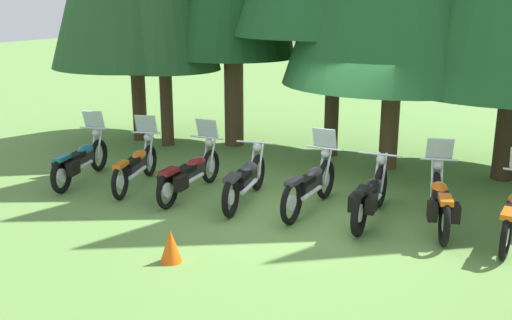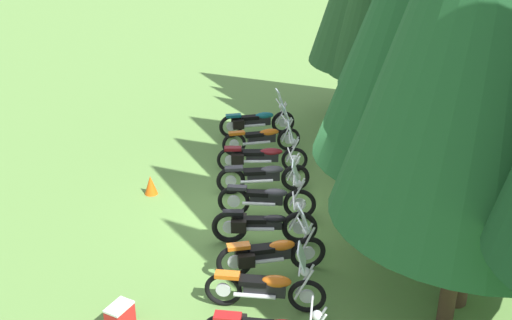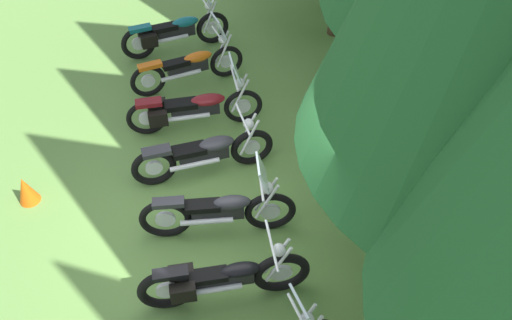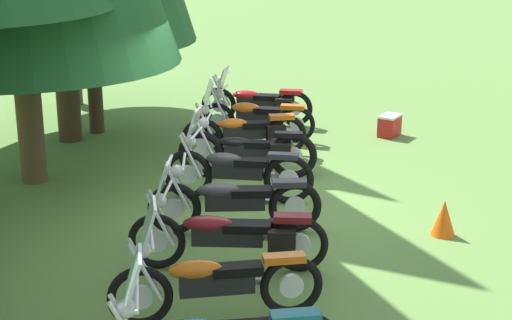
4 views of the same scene
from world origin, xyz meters
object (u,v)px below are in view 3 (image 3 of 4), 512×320
(motorcycle_0, at_px, (174,31))
(traffic_cone, at_px, (26,190))
(motorcycle_4, at_px, (220,211))
(motorcycle_3, at_px, (204,153))
(motorcycle_2, at_px, (193,107))
(motorcycle_5, at_px, (222,279))
(motorcycle_1, at_px, (190,65))

(motorcycle_0, relative_size, traffic_cone, 4.68)
(motorcycle_0, xyz_separation_m, motorcycle_4, (4.86, 0.30, 0.01))
(motorcycle_3, height_order, motorcycle_4, motorcycle_4)
(motorcycle_3, bearing_deg, motorcycle_2, 86.96)
(motorcycle_2, xyz_separation_m, motorcycle_3, (1.14, 0.07, -0.02))
(motorcycle_4, distance_m, motorcycle_5, 1.10)
(motorcycle_4, bearing_deg, motorcycle_1, 96.48)
(motorcycle_4, distance_m, traffic_cone, 3.06)
(motorcycle_5, bearing_deg, motorcycle_4, 83.75)
(motorcycle_3, relative_size, motorcycle_5, 1.03)
(motorcycle_2, distance_m, motorcycle_3, 1.14)
(motorcycle_2, distance_m, motorcycle_5, 3.46)
(motorcycle_5, bearing_deg, motorcycle_1, 90.02)
(motorcycle_0, relative_size, motorcycle_3, 0.98)
(motorcycle_0, relative_size, motorcycle_1, 1.03)
(motorcycle_1, relative_size, motorcycle_5, 0.98)
(motorcycle_2, relative_size, traffic_cone, 4.92)
(motorcycle_0, relative_size, motorcycle_4, 1.01)
(motorcycle_2, xyz_separation_m, motorcycle_4, (2.36, 0.16, 0.01))
(motorcycle_1, relative_size, motorcycle_3, 0.96)
(traffic_cone, bearing_deg, motorcycle_5, 50.76)
(motorcycle_3, relative_size, traffic_cone, 4.77)
(motorcycle_4, bearing_deg, motorcycle_3, 98.99)
(motorcycle_0, height_order, traffic_cone, motorcycle_0)
(motorcycle_3, xyz_separation_m, motorcycle_4, (1.23, 0.09, 0.03))
(motorcycle_1, height_order, motorcycle_3, motorcycle_1)
(motorcycle_0, bearing_deg, motorcycle_2, -98.81)
(motorcycle_2, bearing_deg, motorcycle_0, 92.30)
(motorcycle_0, height_order, motorcycle_3, motorcycle_0)
(motorcycle_3, height_order, motorcycle_5, motorcycle_5)
(motorcycle_1, relative_size, motorcycle_2, 0.92)
(motorcycle_3, distance_m, motorcycle_4, 1.23)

